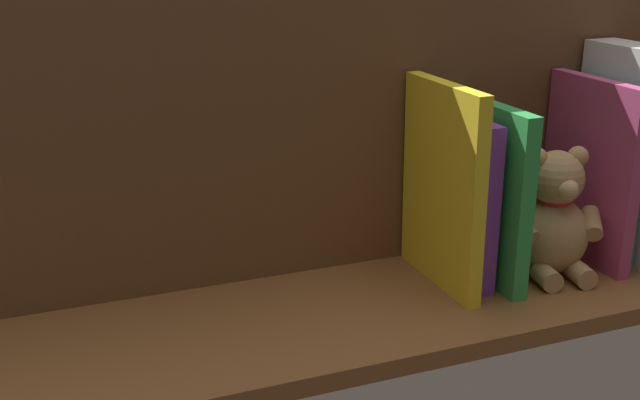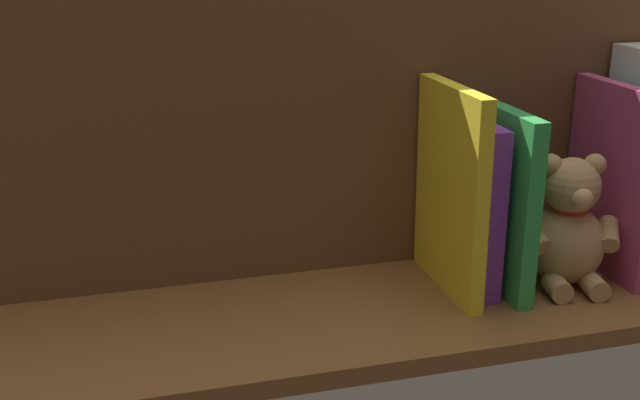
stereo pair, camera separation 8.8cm
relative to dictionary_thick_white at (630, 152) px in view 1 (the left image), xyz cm
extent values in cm
cube|color=brown|center=(45.88, 1.86, -15.33)|extent=(111.69, 27.73, 2.20)
cube|color=brown|center=(45.88, -9.75, 5.27)|extent=(111.69, 1.50, 39.00)
cube|color=white|center=(0.00, 0.00, 0.00)|extent=(5.19, 17.00, 28.45)
cube|color=teal|center=(4.12, -1.09, -2.22)|extent=(1.82, 15.03, 24.04)
cube|color=#B23F72|center=(6.57, 0.00, -1.90)|extent=(1.85, 17.19, 24.65)
ellipsoid|color=tan|center=(14.04, 2.73, -9.08)|extent=(11.18, 10.35, 10.29)
sphere|color=tan|center=(14.04, 2.73, -1.28)|extent=(7.08, 7.08, 7.08)
sphere|color=tan|center=(11.43, 3.20, 1.37)|extent=(2.73, 2.73, 2.73)
sphere|color=tan|center=(16.65, 2.26, 1.37)|extent=(2.73, 2.73, 2.73)
sphere|color=tan|center=(14.57, 5.69, -1.81)|extent=(2.73, 2.73, 2.73)
cylinder|color=tan|center=(9.46, 4.87, -7.28)|extent=(4.63, 5.58, 3.81)
cylinder|color=tan|center=(19.08, 3.13, -7.28)|extent=(3.23, 5.39, 3.81)
cylinder|color=tan|center=(12.54, 7.45, -12.86)|extent=(3.38, 4.29, 2.73)
cylinder|color=tan|center=(17.10, 6.62, -12.86)|extent=(3.38, 4.29, 2.73)
torus|color=red|center=(14.04, 2.73, -4.09)|extent=(5.46, 5.46, 0.80)
cube|color=green|center=(22.57, 0.13, -2.85)|extent=(2.07, 17.46, 22.76)
cube|color=purple|center=(25.83, -1.12, -3.60)|extent=(2.60, 14.97, 21.26)
cube|color=yellow|center=(28.97, 0.02, -1.40)|extent=(2.09, 17.23, 25.67)
camera|label=1|loc=(76.23, 79.88, 28.42)|focal=43.87mm
camera|label=2|loc=(67.83, 82.64, 28.42)|focal=43.87mm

